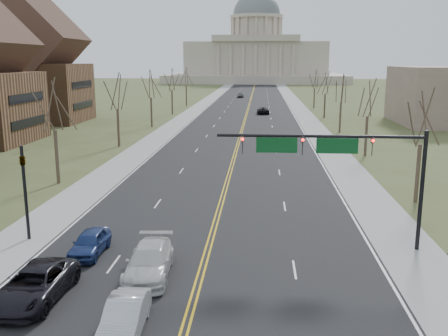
% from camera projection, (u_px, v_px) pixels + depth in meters
% --- Properties ---
extents(road, '(20.00, 380.00, 0.01)m').
position_uv_depth(road, '(249.00, 106.00, 124.85)').
color(road, black).
rests_on(road, ground).
extents(cross_road, '(120.00, 14.00, 0.01)m').
position_uv_depth(cross_road, '(193.00, 301.00, 23.49)').
color(cross_road, black).
rests_on(cross_road, ground).
extents(sidewalk_left, '(4.00, 380.00, 0.03)m').
position_uv_depth(sidewalk_left, '(201.00, 105.00, 125.72)').
color(sidewalk_left, gray).
rests_on(sidewalk_left, ground).
extents(sidewalk_right, '(4.00, 380.00, 0.03)m').
position_uv_depth(sidewalk_right, '(297.00, 106.00, 123.98)').
color(sidewalk_right, gray).
rests_on(sidewalk_right, ground).
extents(center_line, '(0.42, 380.00, 0.01)m').
position_uv_depth(center_line, '(249.00, 106.00, 124.85)').
color(center_line, gold).
rests_on(center_line, road).
extents(edge_line_left, '(0.15, 380.00, 0.01)m').
position_uv_depth(edge_line_left, '(210.00, 105.00, 125.56)').
color(edge_line_left, silver).
rests_on(edge_line_left, road).
extents(edge_line_right, '(0.15, 380.00, 0.01)m').
position_uv_depth(edge_line_right, '(288.00, 106.00, 124.14)').
color(edge_line_right, silver).
rests_on(edge_line_right, road).
extents(capitol, '(90.00, 60.00, 50.00)m').
position_uv_depth(capitol, '(256.00, 54.00, 258.22)').
color(capitol, '#B7AD99').
rests_on(capitol, ground).
extents(signal_mast, '(12.12, 0.44, 7.20)m').
position_uv_depth(signal_mast, '(336.00, 154.00, 29.04)').
color(signal_mast, black).
rests_on(signal_mast, ground).
extents(signal_left, '(0.32, 0.36, 6.00)m').
position_uv_depth(signal_left, '(24.00, 182.00, 30.85)').
color(signal_left, black).
rests_on(signal_left, ground).
extents(tree_r_0, '(3.74, 3.74, 8.50)m').
position_uv_depth(tree_r_0, '(422.00, 121.00, 38.52)').
color(tree_r_0, '#3D2C24').
rests_on(tree_r_0, ground).
extents(tree_l_0, '(3.96, 3.96, 9.00)m').
position_uv_depth(tree_l_0, '(53.00, 108.00, 44.59)').
color(tree_l_0, '#3D2C24').
rests_on(tree_l_0, ground).
extents(tree_r_1, '(3.74, 3.74, 8.50)m').
position_uv_depth(tree_r_1, '(368.00, 100.00, 58.02)').
color(tree_r_1, '#3D2C24').
rests_on(tree_r_1, ground).
extents(tree_l_1, '(3.96, 3.96, 9.00)m').
position_uv_depth(tree_l_1, '(117.00, 93.00, 64.08)').
color(tree_l_1, '#3D2C24').
rests_on(tree_l_1, ground).
extents(tree_r_2, '(3.74, 3.74, 8.50)m').
position_uv_depth(tree_r_2, '(342.00, 90.00, 77.51)').
color(tree_r_2, '#3D2C24').
rests_on(tree_r_2, ground).
extents(tree_l_2, '(3.96, 3.96, 9.00)m').
position_uv_depth(tree_l_2, '(151.00, 86.00, 83.57)').
color(tree_l_2, '#3D2C24').
rests_on(tree_l_2, ground).
extents(tree_r_3, '(3.74, 3.74, 8.50)m').
position_uv_depth(tree_r_3, '(325.00, 84.00, 97.01)').
color(tree_r_3, '#3D2C24').
rests_on(tree_r_3, ground).
extents(tree_l_3, '(3.96, 3.96, 9.00)m').
position_uv_depth(tree_l_3, '(172.00, 81.00, 103.07)').
color(tree_l_3, '#3D2C24').
rests_on(tree_l_3, ground).
extents(tree_r_4, '(3.74, 3.74, 8.50)m').
position_uv_depth(tree_r_4, '(315.00, 80.00, 116.50)').
color(tree_r_4, '#3D2C24').
rests_on(tree_r_4, ground).
extents(tree_l_4, '(3.96, 3.96, 9.00)m').
position_uv_depth(tree_l_4, '(186.00, 78.00, 122.56)').
color(tree_l_4, '#3D2C24').
rests_on(tree_l_4, ground).
extents(bldg_left_far, '(17.10, 14.28, 23.25)m').
position_uv_depth(bldg_left_far, '(35.00, 69.00, 90.50)').
color(bldg_left_far, brown).
rests_on(bldg_left_far, ground).
extents(car_sb_inner_lead, '(1.71, 4.39, 1.43)m').
position_uv_depth(car_sb_inner_lead, '(125.00, 317.00, 20.60)').
color(car_sb_inner_lead, '#B5B7BE').
rests_on(car_sb_inner_lead, road).
extents(car_sb_outer_lead, '(2.74, 5.68, 1.56)m').
position_uv_depth(car_sb_outer_lead, '(35.00, 285.00, 23.40)').
color(car_sb_outer_lead, black).
rests_on(car_sb_outer_lead, road).
extents(car_sb_inner_second, '(2.57, 5.62, 1.59)m').
position_uv_depth(car_sb_inner_second, '(149.00, 261.00, 26.07)').
color(car_sb_inner_second, silver).
rests_on(car_sb_inner_second, road).
extents(car_sb_outer_second, '(1.66, 4.10, 1.39)m').
position_uv_depth(car_sb_outer_second, '(90.00, 243.00, 29.01)').
color(car_sb_outer_second, navy).
rests_on(car_sb_outer_second, road).
extents(car_far_nb, '(2.71, 5.25, 1.42)m').
position_uv_depth(car_far_nb, '(263.00, 110.00, 105.44)').
color(car_far_nb, black).
rests_on(car_far_nb, road).
extents(car_far_sb, '(2.21, 4.69, 1.55)m').
position_uv_depth(car_far_sb, '(240.00, 95.00, 151.72)').
color(car_far_sb, '#55585D').
rests_on(car_far_sb, road).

